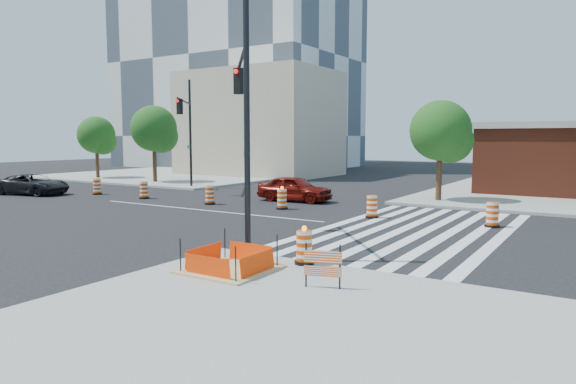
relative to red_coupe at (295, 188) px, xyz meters
name	(u,v)px	position (x,y,z in m)	size (l,w,h in m)	color
ground	(202,210)	(-2.08, -5.59, -0.74)	(120.00, 120.00, 0.00)	black
sidewalk_nw	(187,174)	(-20.08, 12.41, -0.67)	(22.00, 22.00, 0.15)	gray
crosswalk_east	(413,231)	(8.87, -5.59, -0.74)	(6.75, 13.50, 0.01)	silver
lane_centerline	(202,210)	(-2.08, -5.59, -0.74)	(14.00, 0.12, 0.01)	silver
excavation_pit	(230,267)	(6.92, -14.59, -0.52)	(2.20, 2.20, 0.90)	tan
beige_midrise	(260,124)	(-14.08, 16.41, 4.26)	(14.00, 10.00, 10.00)	tan
red_coupe	(295,188)	(0.00, 0.00, 0.00)	(1.75, 4.36, 1.48)	#620D08
dark_suv	(33,184)	(-16.12, -5.95, -0.08)	(2.19, 4.76, 1.32)	black
signal_pole_se	(244,99)	(5.19, -11.63, 4.12)	(3.97, 4.67, 7.93)	black
signal_pole_nw	(187,123)	(-9.58, 1.42, 3.93)	(3.46, 4.76, 7.62)	black
pit_drum	(304,248)	(8.25, -12.98, -0.15)	(0.55, 0.55, 1.07)	black
barricade	(323,264)	(9.77, -14.72, -0.02)	(0.85, 0.32, 1.04)	#DF4104
tree_north_a	(97,137)	(-23.15, 4.44, 2.96)	(3.30, 3.25, 5.52)	#382314
tree_north_b	(155,131)	(-15.62, 4.11, 3.43)	(3.66, 3.65, 6.21)	#382314
tree_north_c	(441,134)	(7.21, 3.83, 3.09)	(3.42, 3.36, 5.72)	#382314
median_drum_0	(97,187)	(-12.68, -3.72, -0.26)	(0.60, 0.60, 1.02)	black
median_drum_1	(144,191)	(-8.33, -3.72, -0.26)	(0.60, 0.60, 1.02)	black
median_drum_2	(210,196)	(-3.23, -3.65, -0.26)	(0.60, 0.60, 1.02)	black
median_drum_3	(282,200)	(1.17, -3.17, -0.25)	(0.60, 0.60, 1.18)	black
median_drum_4	(372,207)	(6.20, -3.40, -0.26)	(0.60, 0.60, 1.02)	black
median_drum_5	(492,215)	(11.31, -3.05, -0.26)	(0.60, 0.60, 1.02)	black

